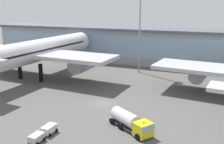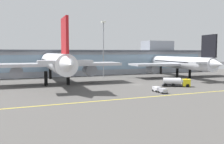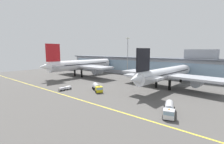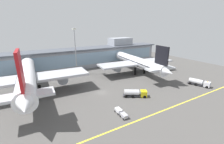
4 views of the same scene
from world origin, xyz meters
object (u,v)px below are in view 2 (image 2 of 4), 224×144
airliner_near_left (56,63)px  baggage_tug_near (160,90)px  airliner_near_right (180,63)px  apron_light_mast_west (103,41)px  fuel_tanker_truck (177,82)px

airliner_near_left → baggage_tug_near: 38.07m
airliner_near_right → baggage_tug_near: (-31.94, -31.70, -5.67)m
apron_light_mast_west → fuel_tanker_truck: bearing=-74.4°
airliner_near_left → baggage_tug_near: airliner_near_left is taller
baggage_tug_near → apron_light_mast_west: (1.08, 46.37, 15.44)m
airliner_near_right → apron_light_mast_west: bearing=70.0°
fuel_tanker_truck → airliner_near_right: bearing=82.8°
airliner_near_left → fuel_tanker_truck: size_ratio=6.31×
airliner_near_right → baggage_tug_near: 45.36m
fuel_tanker_truck → baggage_tug_near: (-11.88, -7.63, -0.72)m
airliner_near_right → airliner_near_left: bearing=98.0°
airliner_near_right → baggage_tug_near: bearing=140.2°
airliner_near_left → fuel_tanker_truck: (35.33, -21.59, -6.05)m
airliner_near_left → airliner_near_right: bearing=-84.6°
apron_light_mast_west → airliner_near_right: bearing=-25.4°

